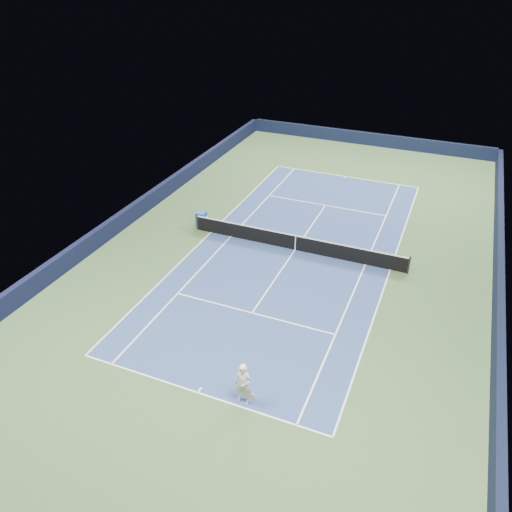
% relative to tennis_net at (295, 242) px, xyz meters
% --- Properties ---
extents(ground, '(40.00, 40.00, 0.00)m').
position_rel_tennis_net_xyz_m(ground, '(0.00, 0.00, -0.50)').
color(ground, '#36512C').
rests_on(ground, ground).
extents(wall_far, '(22.00, 0.35, 1.10)m').
position_rel_tennis_net_xyz_m(wall_far, '(0.00, 19.82, 0.05)').
color(wall_far, black).
rests_on(wall_far, ground).
extents(wall_right, '(0.35, 40.00, 1.10)m').
position_rel_tennis_net_xyz_m(wall_right, '(10.82, 0.00, 0.05)').
color(wall_right, black).
rests_on(wall_right, ground).
extents(wall_left, '(0.35, 40.00, 1.10)m').
position_rel_tennis_net_xyz_m(wall_left, '(-10.82, 0.00, 0.05)').
color(wall_left, black).
rests_on(wall_left, ground).
extents(court_surface, '(10.97, 23.77, 0.01)m').
position_rel_tennis_net_xyz_m(court_surface, '(0.00, 0.00, -0.50)').
color(court_surface, navy).
rests_on(court_surface, ground).
extents(baseline_far, '(10.97, 0.08, 0.00)m').
position_rel_tennis_net_xyz_m(baseline_far, '(0.00, 11.88, -0.50)').
color(baseline_far, white).
rests_on(baseline_far, ground).
extents(baseline_near, '(10.97, 0.08, 0.00)m').
position_rel_tennis_net_xyz_m(baseline_near, '(0.00, -11.88, -0.50)').
color(baseline_near, white).
rests_on(baseline_near, ground).
extents(sideline_doubles_right, '(0.08, 23.77, 0.00)m').
position_rel_tennis_net_xyz_m(sideline_doubles_right, '(5.49, 0.00, -0.50)').
color(sideline_doubles_right, white).
rests_on(sideline_doubles_right, ground).
extents(sideline_doubles_left, '(0.08, 23.77, 0.00)m').
position_rel_tennis_net_xyz_m(sideline_doubles_left, '(-5.49, 0.00, -0.50)').
color(sideline_doubles_left, white).
rests_on(sideline_doubles_left, ground).
extents(sideline_singles_right, '(0.08, 23.77, 0.00)m').
position_rel_tennis_net_xyz_m(sideline_singles_right, '(4.12, 0.00, -0.50)').
color(sideline_singles_right, white).
rests_on(sideline_singles_right, ground).
extents(sideline_singles_left, '(0.08, 23.77, 0.00)m').
position_rel_tennis_net_xyz_m(sideline_singles_left, '(-4.12, 0.00, -0.50)').
color(sideline_singles_left, white).
rests_on(sideline_singles_left, ground).
extents(service_line_far, '(8.23, 0.08, 0.00)m').
position_rel_tennis_net_xyz_m(service_line_far, '(0.00, 6.40, -0.50)').
color(service_line_far, white).
rests_on(service_line_far, ground).
extents(service_line_near, '(8.23, 0.08, 0.00)m').
position_rel_tennis_net_xyz_m(service_line_near, '(0.00, -6.40, -0.50)').
color(service_line_near, white).
rests_on(service_line_near, ground).
extents(center_service_line, '(0.08, 12.80, 0.00)m').
position_rel_tennis_net_xyz_m(center_service_line, '(0.00, 0.00, -0.50)').
color(center_service_line, white).
rests_on(center_service_line, ground).
extents(center_mark_far, '(0.08, 0.30, 0.00)m').
position_rel_tennis_net_xyz_m(center_mark_far, '(0.00, 11.73, -0.50)').
color(center_mark_far, white).
rests_on(center_mark_far, ground).
extents(center_mark_near, '(0.08, 0.30, 0.00)m').
position_rel_tennis_net_xyz_m(center_mark_near, '(0.00, -11.73, -0.50)').
color(center_mark_near, white).
rests_on(center_mark_near, ground).
extents(tennis_net, '(12.90, 0.10, 1.07)m').
position_rel_tennis_net_xyz_m(tennis_net, '(0.00, 0.00, 0.00)').
color(tennis_net, black).
rests_on(tennis_net, ground).
extents(sponsor_cube, '(0.63, 0.54, 0.95)m').
position_rel_tennis_net_xyz_m(sponsor_cube, '(-6.40, 0.52, -0.03)').
color(sponsor_cube, '#1D51B1').
rests_on(sponsor_cube, ground).
extents(tennis_player, '(0.83, 1.27, 2.82)m').
position_rel_tennis_net_xyz_m(tennis_player, '(1.85, -11.59, 0.42)').
color(tennis_player, silver).
rests_on(tennis_player, ground).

